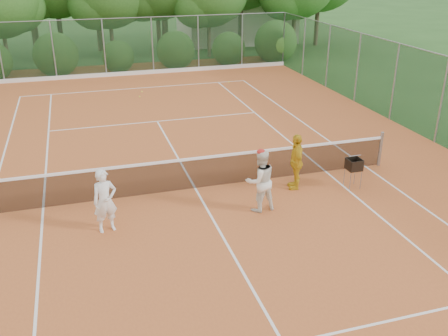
{
  "coord_description": "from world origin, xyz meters",
  "views": [
    {
      "loc": [
        -2.89,
        -12.45,
        6.2
      ],
      "look_at": [
        0.49,
        -1.2,
        1.1
      ],
      "focal_mm": 40.0,
      "sensor_mm": 36.0,
      "label": 1
    }
  ],
  "objects_px": {
    "player_center_grp": "(260,180)",
    "player_yellow": "(296,161)",
    "ball_hopper": "(354,165)",
    "player_white": "(105,201)"
  },
  "relations": [
    {
      "from": "player_center_grp",
      "to": "player_yellow",
      "type": "relative_size",
      "value": 1.05
    },
    {
      "from": "player_center_grp",
      "to": "ball_hopper",
      "type": "distance_m",
      "value": 3.05
    },
    {
      "from": "player_center_grp",
      "to": "ball_hopper",
      "type": "relative_size",
      "value": 1.95
    },
    {
      "from": "player_center_grp",
      "to": "player_yellow",
      "type": "distance_m",
      "value": 1.72
    },
    {
      "from": "player_center_grp",
      "to": "player_yellow",
      "type": "height_order",
      "value": "player_center_grp"
    },
    {
      "from": "player_center_grp",
      "to": "ball_hopper",
      "type": "bearing_deg",
      "value": 9.72
    },
    {
      "from": "player_yellow",
      "to": "player_center_grp",
      "type": "bearing_deg",
      "value": -42.11
    },
    {
      "from": "player_center_grp",
      "to": "ball_hopper",
      "type": "height_order",
      "value": "player_center_grp"
    },
    {
      "from": "player_white",
      "to": "player_center_grp",
      "type": "xyz_separation_m",
      "value": [
        3.87,
        -0.07,
        0.05
      ]
    },
    {
      "from": "player_center_grp",
      "to": "player_yellow",
      "type": "bearing_deg",
      "value": 33.94
    }
  ]
}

